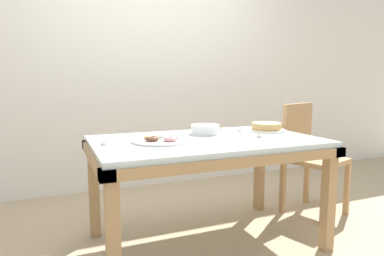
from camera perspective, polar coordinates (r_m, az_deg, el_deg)
name	(u,v)px	position (r m, az deg, el deg)	size (l,w,h in m)	color
ground_plane	(206,242)	(2.55, 2.29, -18.52)	(12.00, 12.00, 0.00)	tan
wall_back	(146,65)	(3.74, -7.63, 10.30)	(8.00, 0.10, 2.60)	white
dining_table	(206,152)	(2.34, 2.38, -3.97)	(1.54, 0.94, 0.75)	silver
chair	(308,152)	(3.12, 18.80, -3.88)	(0.53, 0.53, 0.94)	tan
cake_chocolate_round	(266,127)	(2.73, 12.28, 0.12)	(0.30, 0.30, 0.07)	white
pastry_platter	(161,140)	(2.21, -5.22, -1.98)	(0.38, 0.38, 0.04)	white
plate_stack	(205,129)	(2.51, 2.21, -0.24)	(0.21, 0.21, 0.07)	white
tealight_near_cakes	(259,136)	(2.41, 11.10, -1.30)	(0.04, 0.04, 0.04)	silver
tealight_left_edge	(104,143)	(2.15, -14.44, -2.49)	(0.04, 0.04, 0.04)	silver
tealight_right_edge	(240,130)	(2.68, 7.98, -0.34)	(0.04, 0.04, 0.04)	silver
tealight_near_front	(221,129)	(2.73, 4.87, -0.15)	(0.04, 0.04, 0.04)	silver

